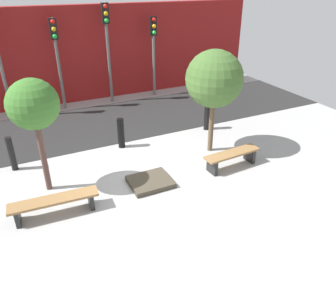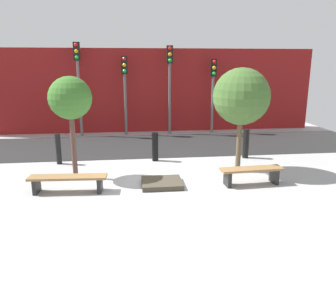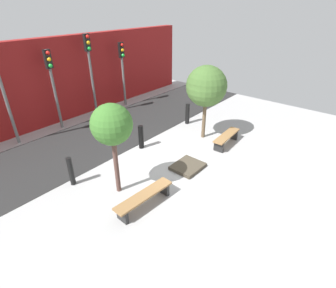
{
  "view_description": "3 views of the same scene",
  "coord_description": "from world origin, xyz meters",
  "px_view_note": "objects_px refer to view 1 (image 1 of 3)",
  "views": [
    {
      "loc": [
        -2.71,
        -7.0,
        4.88
      ],
      "look_at": [
        0.51,
        -0.3,
        1.07
      ],
      "focal_mm": 35.0,
      "sensor_mm": 36.0,
      "label": 1
    },
    {
      "loc": [
        -0.79,
        -8.64,
        3.23
      ],
      "look_at": [
        0.17,
        -0.27,
        1.15
      ],
      "focal_mm": 35.0,
      "sensor_mm": 36.0,
      "label": 2
    },
    {
      "loc": [
        -6.52,
        -4.79,
        5.32
      ],
      "look_at": [
        -0.17,
        0.49,
        0.79
      ],
      "focal_mm": 28.0,
      "sensor_mm": 36.0,
      "label": 3
    }
  ],
  "objects_px": {
    "bollard_far_left": "(12,154)",
    "traffic_light_mid_west": "(56,48)",
    "bench_right": "(232,157)",
    "tree_behind_left_bench": "(33,106)",
    "tree_behind_right_bench": "(214,79)",
    "traffic_light_mid_east": "(107,36)",
    "bollard_center": "(207,116)",
    "traffic_light_east": "(154,42)",
    "bollard_left": "(121,133)",
    "bench_left": "(55,203)",
    "planter_bed": "(150,182)"
  },
  "relations": [
    {
      "from": "bollard_far_left",
      "to": "traffic_light_mid_west",
      "type": "xyz_separation_m",
      "value": [
        2.16,
        4.32,
        1.95
      ]
    },
    {
      "from": "bench_right",
      "to": "tree_behind_left_bench",
      "type": "height_order",
      "value": "tree_behind_left_bench"
    },
    {
      "from": "tree_behind_right_bench",
      "to": "traffic_light_mid_east",
      "type": "relative_size",
      "value": 0.78
    },
    {
      "from": "bollard_center",
      "to": "traffic_light_mid_west",
      "type": "bearing_deg",
      "value": 134.14
    },
    {
      "from": "bench_right",
      "to": "bollard_center",
      "type": "height_order",
      "value": "bollard_center"
    },
    {
      "from": "tree_behind_left_bench",
      "to": "bollard_far_left",
      "type": "height_order",
      "value": "tree_behind_left_bench"
    },
    {
      "from": "traffic_light_east",
      "to": "traffic_light_mid_west",
      "type": "bearing_deg",
      "value": 180.0
    },
    {
      "from": "tree_behind_left_bench",
      "to": "tree_behind_right_bench",
      "type": "distance_m",
      "value": 4.87
    },
    {
      "from": "bollard_left",
      "to": "traffic_light_mid_east",
      "type": "distance_m",
      "value": 4.98
    },
    {
      "from": "traffic_light_east",
      "to": "bench_left",
      "type": "bearing_deg",
      "value": -128.56
    },
    {
      "from": "planter_bed",
      "to": "traffic_light_mid_east",
      "type": "distance_m",
      "value": 7.25
    },
    {
      "from": "bollard_far_left",
      "to": "bench_left",
      "type": "bearing_deg",
      "value": -73.75
    },
    {
      "from": "bollard_far_left",
      "to": "tree_behind_right_bench",
      "type": "bearing_deg",
      "value": -14.07
    },
    {
      "from": "bench_right",
      "to": "traffic_light_mid_east",
      "type": "bearing_deg",
      "value": 98.35
    },
    {
      "from": "bollard_left",
      "to": "bollard_center",
      "type": "distance_m",
      "value": 3.18
    },
    {
      "from": "bench_left",
      "to": "traffic_light_east",
      "type": "height_order",
      "value": "traffic_light_east"
    },
    {
      "from": "bench_right",
      "to": "traffic_light_mid_west",
      "type": "bearing_deg",
      "value": 113.31
    },
    {
      "from": "tree_behind_right_bench",
      "to": "traffic_light_mid_west",
      "type": "xyz_separation_m",
      "value": [
        -3.45,
        5.72,
        0.18
      ]
    },
    {
      "from": "tree_behind_right_bench",
      "to": "bollard_left",
      "type": "distance_m",
      "value": 3.33
    },
    {
      "from": "bench_right",
      "to": "bollard_center",
      "type": "xyz_separation_m",
      "value": [
        0.74,
        2.55,
        0.18
      ]
    },
    {
      "from": "bench_right",
      "to": "tree_behind_right_bench",
      "type": "relative_size",
      "value": 0.55
    },
    {
      "from": "bollard_center",
      "to": "tree_behind_right_bench",
      "type": "bearing_deg",
      "value": -117.83
    },
    {
      "from": "bench_left",
      "to": "planter_bed",
      "type": "xyz_separation_m",
      "value": [
        2.43,
        0.2,
        -0.25
      ]
    },
    {
      "from": "planter_bed",
      "to": "bollard_far_left",
      "type": "height_order",
      "value": "bollard_far_left"
    },
    {
      "from": "tree_behind_right_bench",
      "to": "bollard_center",
      "type": "distance_m",
      "value": 2.38
    },
    {
      "from": "bollard_center",
      "to": "traffic_light_east",
      "type": "xyz_separation_m",
      "value": [
        -0.14,
        4.32,
        1.87
      ]
    },
    {
      "from": "bench_left",
      "to": "traffic_light_mid_west",
      "type": "relative_size",
      "value": 0.56
    },
    {
      "from": "bollard_center",
      "to": "traffic_light_east",
      "type": "bearing_deg",
      "value": 91.86
    },
    {
      "from": "bench_right",
      "to": "planter_bed",
      "type": "xyz_separation_m",
      "value": [
        -2.43,
        0.2,
        -0.27
      ]
    },
    {
      "from": "planter_bed",
      "to": "bollard_center",
      "type": "bearing_deg",
      "value": 36.45
    },
    {
      "from": "bench_right",
      "to": "traffic_light_east",
      "type": "xyz_separation_m",
      "value": [
        0.6,
        6.86,
        2.04
      ]
    },
    {
      "from": "bench_left",
      "to": "tree_behind_left_bench",
      "type": "distance_m",
      "value": 2.26
    },
    {
      "from": "bench_left",
      "to": "planter_bed",
      "type": "distance_m",
      "value": 2.46
    },
    {
      "from": "traffic_light_mid_west",
      "to": "bollard_far_left",
      "type": "bearing_deg",
      "value": -116.63
    },
    {
      "from": "bench_left",
      "to": "traffic_light_east",
      "type": "distance_m",
      "value": 9.01
    },
    {
      "from": "tree_behind_left_bench",
      "to": "traffic_light_mid_west",
      "type": "xyz_separation_m",
      "value": [
        1.42,
        5.72,
        0.18
      ]
    },
    {
      "from": "traffic_light_mid_west",
      "to": "bench_right",
      "type": "bearing_deg",
      "value": -63.34
    },
    {
      "from": "planter_bed",
      "to": "traffic_light_mid_west",
      "type": "bearing_deg",
      "value": 98.64
    },
    {
      "from": "traffic_light_east",
      "to": "bollard_left",
      "type": "bearing_deg",
      "value": -125.13
    },
    {
      "from": "traffic_light_east",
      "to": "bollard_far_left",
      "type": "bearing_deg",
      "value": -145.21
    },
    {
      "from": "tree_behind_left_bench",
      "to": "bench_left",
      "type": "bearing_deg",
      "value": -90.0
    },
    {
      "from": "bench_left",
      "to": "bollard_left",
      "type": "bearing_deg",
      "value": 49.65
    },
    {
      "from": "bollard_left",
      "to": "traffic_light_east",
      "type": "bearing_deg",
      "value": 54.87
    },
    {
      "from": "bollard_center",
      "to": "bollard_far_left",
      "type": "bearing_deg",
      "value": 180.0
    },
    {
      "from": "bollard_far_left",
      "to": "traffic_light_mid_west",
      "type": "relative_size",
      "value": 0.28
    },
    {
      "from": "bollard_center",
      "to": "bench_left",
      "type": "bearing_deg",
      "value": -155.59
    },
    {
      "from": "tree_behind_left_bench",
      "to": "traffic_light_mid_east",
      "type": "distance_m",
      "value": 6.7
    },
    {
      "from": "planter_bed",
      "to": "traffic_light_mid_east",
      "type": "relative_size",
      "value": 0.27
    },
    {
      "from": "bench_left",
      "to": "bollard_far_left",
      "type": "bearing_deg",
      "value": 109.61
    },
    {
      "from": "bench_right",
      "to": "traffic_light_mid_west",
      "type": "distance_m",
      "value": 7.97
    }
  ]
}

